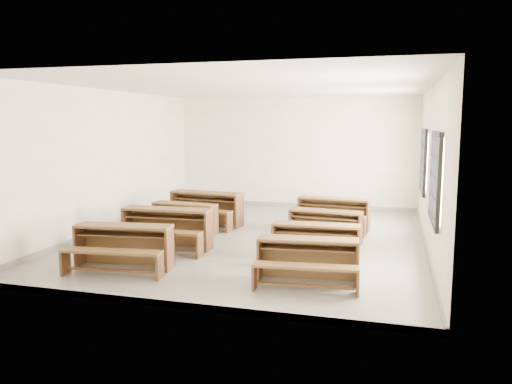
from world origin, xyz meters
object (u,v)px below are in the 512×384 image
(desk_set_0, at_px, (123,244))
(desk_set_3, at_px, (205,206))
(desk_set_6, at_px, (325,224))
(desk_set_7, at_px, (333,211))
(desk_set_2, at_px, (184,216))
(desk_set_5, at_px, (315,240))
(desk_set_4, at_px, (307,257))
(desk_set_1, at_px, (166,225))

(desk_set_0, distance_m, desk_set_3, 3.78)
(desk_set_6, height_order, desk_set_7, desk_set_7)
(desk_set_2, xyz_separation_m, desk_set_5, (3.21, -1.58, 0.01))
(desk_set_4, relative_size, desk_set_7, 0.94)
(desk_set_7, bearing_deg, desk_set_0, -121.15)
(desk_set_4, bearing_deg, desk_set_6, 86.55)
(desk_set_5, bearing_deg, desk_set_6, 88.77)
(desk_set_5, distance_m, desk_set_6, 1.53)
(desk_set_3, relative_size, desk_set_6, 1.20)
(desk_set_5, bearing_deg, desk_set_7, 87.87)
(desk_set_0, bearing_deg, desk_set_7, 46.35)
(desk_set_4, xyz_separation_m, desk_set_7, (-0.09, 4.00, 0.02))
(desk_set_4, relative_size, desk_set_5, 1.03)
(desk_set_3, distance_m, desk_set_7, 3.05)
(desk_set_1, height_order, desk_set_7, desk_set_1)
(desk_set_1, bearing_deg, desk_set_2, 97.24)
(desk_set_2, height_order, desk_set_6, desk_set_2)
(desk_set_0, relative_size, desk_set_2, 1.11)
(desk_set_0, relative_size, desk_set_4, 1.08)
(desk_set_0, height_order, desk_set_2, desk_set_0)
(desk_set_2, bearing_deg, desk_set_3, 88.08)
(desk_set_0, height_order, desk_set_3, desk_set_3)
(desk_set_3, height_order, desk_set_6, desk_set_3)
(desk_set_7, bearing_deg, desk_set_3, -168.83)
(desk_set_1, relative_size, desk_set_7, 1.05)
(desk_set_0, height_order, desk_set_4, desk_set_0)
(desk_set_0, distance_m, desk_set_6, 4.11)
(desk_set_0, distance_m, desk_set_1, 1.46)
(desk_set_1, bearing_deg, desk_set_6, 21.63)
(desk_set_2, distance_m, desk_set_4, 4.26)
(desk_set_4, bearing_deg, desk_set_1, 150.01)
(desk_set_2, bearing_deg, desk_set_7, 27.79)
(desk_set_4, bearing_deg, desk_set_3, 124.60)
(desk_set_7, bearing_deg, desk_set_1, -132.67)
(desk_set_5, bearing_deg, desk_set_2, 151.01)
(desk_set_0, bearing_deg, desk_set_1, 79.12)
(desk_set_2, xyz_separation_m, desk_set_7, (3.18, 1.26, 0.04))
(desk_set_4, height_order, desk_set_7, desk_set_7)
(desk_set_0, xyz_separation_m, desk_set_2, (-0.12, 2.81, -0.04))
(desk_set_1, height_order, desk_set_3, desk_set_3)
(desk_set_4, bearing_deg, desk_set_7, 85.73)
(desk_set_1, relative_size, desk_set_2, 1.14)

